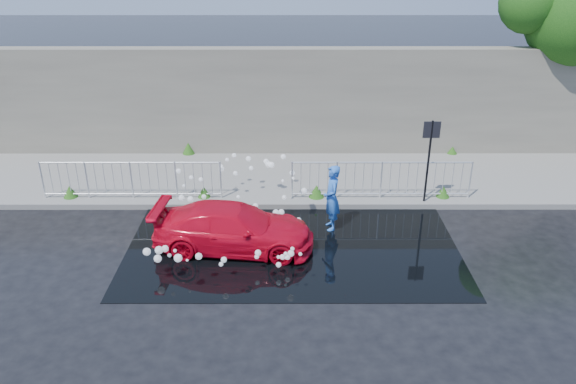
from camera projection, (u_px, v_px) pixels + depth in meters
name	position (u px, v px, depth m)	size (l,w,h in m)	color
ground	(271.00, 265.00, 12.95)	(90.00, 90.00, 0.00)	black
pavement	(275.00, 177.00, 17.47)	(30.00, 4.00, 0.15)	gray
curb	(274.00, 205.00, 15.65)	(30.00, 0.25, 0.16)	gray
retaining_wall	(276.00, 101.00, 18.71)	(30.00, 0.60, 3.50)	#645E54
puddle	(293.00, 243.00, 13.86)	(8.00, 5.00, 0.01)	black
sign_post	(430.00, 148.00, 15.06)	(0.45, 0.06, 2.50)	black
railing_left	(131.00, 179.00, 15.69)	(5.05, 0.05, 1.10)	silver
railing_right	(381.00, 179.00, 15.69)	(5.05, 0.05, 1.10)	silver
weeds	(262.00, 176.00, 16.90)	(12.17, 3.93, 0.39)	#224C14
water_spray	(234.00, 207.00, 14.20)	(3.63, 5.77, 1.13)	white
red_car	(234.00, 228.00, 13.42)	(1.56, 3.83, 1.11)	red
person	(332.00, 198.00, 14.23)	(0.63, 0.41, 1.73)	blue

